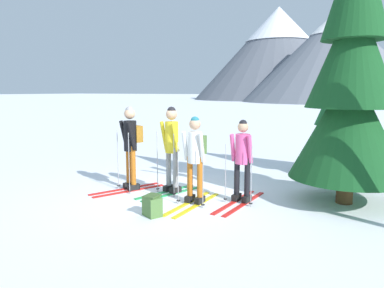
% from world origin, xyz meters
% --- Properties ---
extents(ground_plane, '(400.00, 400.00, 0.00)m').
position_xyz_m(ground_plane, '(0.00, 0.00, 0.00)').
color(ground_plane, white).
extents(skier_in_black, '(1.01, 1.66, 1.85)m').
position_xyz_m(skier_in_black, '(-1.10, -0.06, 1.06)').
color(skier_in_black, red).
rests_on(skier_in_black, ground).
extents(skier_in_yellow, '(0.80, 1.61, 1.85)m').
position_xyz_m(skier_in_yellow, '(-0.19, 0.14, 1.04)').
color(skier_in_yellow, green).
rests_on(skier_in_yellow, ground).
extents(skier_in_white, '(0.61, 1.75, 1.70)m').
position_xyz_m(skier_in_white, '(0.60, -0.28, 0.95)').
color(skier_in_white, yellow).
rests_on(skier_in_white, ground).
extents(skier_in_pink, '(0.61, 1.81, 1.63)m').
position_xyz_m(skier_in_pink, '(1.37, 0.20, 0.87)').
color(skier_in_pink, red).
rests_on(skier_in_pink, ground).
extents(pine_tree_mid, '(1.53, 1.53, 3.71)m').
position_xyz_m(pine_tree_mid, '(2.76, 3.45, 1.69)').
color(pine_tree_mid, '#51381E').
rests_on(pine_tree_mid, ground).
extents(pine_tree_far, '(2.17, 2.17, 5.23)m').
position_xyz_m(pine_tree_far, '(3.18, 1.07, 2.39)').
color(pine_tree_far, '#51381E').
rests_on(pine_tree_far, ground).
extents(backpack_on_snow_front, '(0.39, 0.36, 0.38)m').
position_xyz_m(backpack_on_snow_front, '(0.27, -1.29, 0.19)').
color(backpack_on_snow_front, '#4C7238').
rests_on(backpack_on_snow_front, ground).
extents(mountain_ridge_distant, '(81.83, 51.67, 22.08)m').
position_xyz_m(mountain_ridge_distant, '(-4.23, 78.58, 10.11)').
color(mountain_ridge_distant, slate).
rests_on(mountain_ridge_distant, ground).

